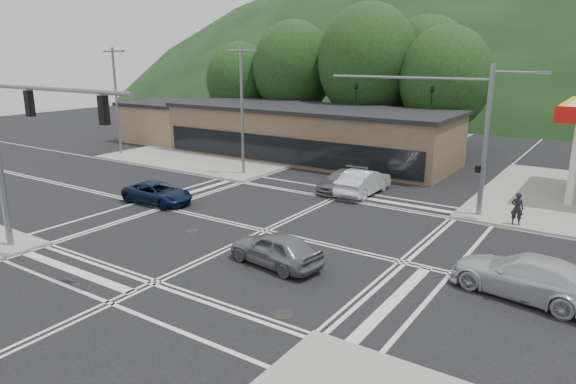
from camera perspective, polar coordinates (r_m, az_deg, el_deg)
The scene contains 21 objects.
ground at distance 25.45m, azimuth -2.58°, elevation -4.33°, with size 120.00×120.00×0.00m, color black.
sidewalk_nw at distance 45.87m, azimuth -6.66°, elevation 4.43°, with size 16.00×16.00×0.15m, color gray.
commercial_row at distance 43.09m, azimuth 2.18°, elevation 6.43°, with size 24.00×8.00×4.00m, color brown.
commercial_nw at distance 53.17m, azimuth -12.80°, elevation 7.49°, with size 8.00×7.00×3.60m, color #846B4F.
hill_north at distance 110.57m, azimuth 26.54°, elevation 9.10°, with size 252.00×126.00×140.00m, color black.
tree_n_a at distance 51.74m, azimuth 0.59°, elevation 13.60°, with size 8.00×8.00×11.75m.
tree_n_b at distance 47.83m, azimuth 8.90°, elevation 14.09°, with size 9.00×9.00×12.98m.
tree_n_c at distance 45.35m, azimuth 17.04°, elevation 11.94°, with size 7.60×7.60×10.87m.
tree_n_d at distance 54.52m, azimuth -5.41°, elevation 12.24°, with size 6.80×6.80×9.76m.
tree_n_e at distance 50.06m, azimuth 15.12°, elevation 13.05°, with size 8.40×8.40×11.98m.
streetlight_nw at distance 36.46m, azimuth -5.07°, elevation 9.65°, with size 2.50×0.25×9.00m.
streetlight_w at distance 46.09m, azimuth -18.51°, elevation 10.06°, with size 2.50×0.25×9.00m.
signal_mast_ne at distance 28.68m, azimuth 18.84°, elevation 7.51°, with size 11.65×0.30×8.00m.
signal_mast_sw at distance 23.69m, azimuth -27.82°, elevation 5.26°, with size 9.14×0.28×8.00m.
car_blue_west at distance 30.90m, azimuth -14.27°, elevation -0.11°, with size 2.02×4.38×1.22m, color #0B1732.
car_grey_center at distance 21.20m, azimuth -1.40°, elevation -6.32°, with size 1.68×4.18×1.42m, color slate.
car_silver_east at distance 20.44m, azimuth 24.96°, elevation -8.47°, with size 2.15×5.30×1.54m, color silver.
car_queue_a at distance 32.20m, azimuth 8.36°, elevation 1.14°, with size 1.67×4.80×1.58m, color silver.
car_queue_b at distance 39.90m, azimuth 14.40°, elevation 3.59°, with size 1.99×4.94×1.68m, color silver.
car_northbound at distance 32.88m, azimuth 5.99°, elevation 1.24°, with size 1.79×4.40×1.28m, color #585B5D.
pedestrian at distance 28.14m, azimuth 24.11°, elevation -1.67°, with size 0.60×0.40×1.66m, color black.
Camera 1 is at (14.26, -19.33, 8.43)m, focal length 32.00 mm.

